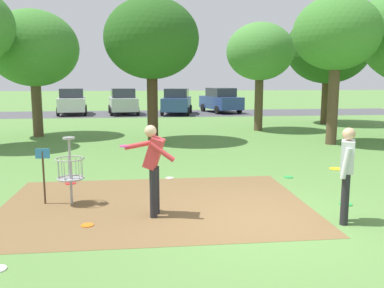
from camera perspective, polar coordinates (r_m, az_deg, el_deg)
name	(u,v)px	position (r m, az deg, el deg)	size (l,w,h in m)	color
ground_plane	(260,221)	(7.65, 9.46, -10.53)	(160.00, 160.00, 0.00)	#5B8942
dirt_tee_pad	(155,204)	(8.52, -5.13, -8.33)	(6.16, 4.34, 0.01)	brown
disc_golf_basket	(67,168)	(8.70, -16.88, -3.22)	(0.98, 0.58, 1.39)	#9E9EA3
player_foreground_watching	(153,164)	(7.63, -5.38, -2.79)	(1.02, 0.69, 1.71)	#232328
player_throwing	(347,170)	(7.71, 20.61, -3.34)	(0.45, 0.49, 1.71)	#232328
frisbee_near_basket	(288,177)	(11.03, 13.20, -4.48)	(0.24, 0.24, 0.02)	green
frisbee_by_tee	(70,183)	(10.54, -16.48, -5.25)	(0.26, 0.26, 0.02)	red
frisbee_mid_grass	(87,225)	(7.56, -14.28, -10.84)	(0.22, 0.22, 0.02)	orange
frisbee_far_left	(346,204)	(9.06, 20.51, -7.80)	(0.26, 0.26, 0.02)	green
frisbee_scattered_a	(170,178)	(10.65, -3.12, -4.72)	(0.21, 0.21, 0.02)	white
tree_near_left	(328,48)	(24.52, 18.34, 12.49)	(4.62, 4.62, 6.18)	#4C3823
tree_mid_left	(260,52)	(20.51, 9.39, 12.42)	(3.23, 3.23, 5.20)	brown
tree_mid_center	(34,49)	(19.40, -21.09, 12.20)	(3.84, 3.84, 5.46)	brown
tree_mid_right	(337,34)	(16.91, 19.38, 14.15)	(3.26, 3.26, 5.62)	brown
tree_far_left	(152,39)	(16.78, -5.62, 14.24)	(3.74, 3.74, 5.69)	#422D1E
parking_lot_strip	(173,113)	(30.44, -2.70, 4.27)	(36.00, 6.00, 0.01)	#4C4C51
parked_car_leftmost	(72,101)	(30.62, -16.27, 5.67)	(2.37, 4.39, 1.84)	silver
parked_car_center_left	(123,101)	(30.08, -9.53, 5.85)	(2.36, 4.39, 1.84)	#B2B7BC
parked_car_center_right	(177,101)	(29.60, -2.12, 5.92)	(2.50, 4.45, 1.84)	#2D4784
parked_car_rightmost	(221,100)	(31.22, 4.00, 6.07)	(2.82, 4.52, 1.84)	#2D4784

